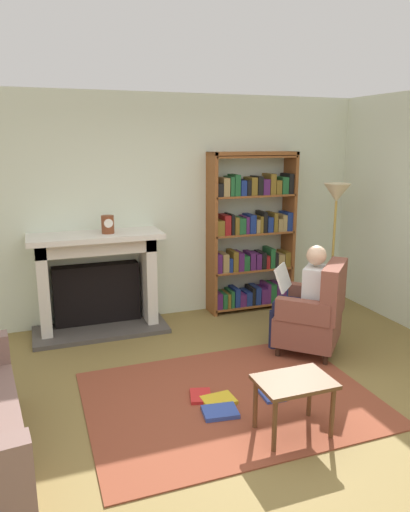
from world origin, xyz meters
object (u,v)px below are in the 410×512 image
mantel_clock (108,224)px  seated_reader (304,294)px  side_table (294,388)px  floor_lamp (336,205)px  fireplace (97,279)px  bookshelf (252,235)px  armchair_reading (315,314)px

mantel_clock → seated_reader: bearing=-34.9°
side_table → floor_lamp: bearing=50.0°
fireplace → bookshelf: 2.01m
bookshelf → armchair_reading: 1.56m
fireplace → side_table: (1.07, -2.61, -0.23)m
fireplace → floor_lamp: 2.95m
fireplace → seated_reader: 2.35m
side_table → floor_lamp: (1.70, 2.03, 1.03)m
side_table → bookshelf: bearing=71.3°
mantel_clock → side_table: mantel_clock is taller
side_table → fireplace: bearing=112.3°
fireplace → mantel_clock: bearing=-36.6°
armchair_reading → side_table: 1.51m
armchair_reading → seated_reader: 0.23m
armchair_reading → floor_lamp: size_ratio=0.58×
armchair_reading → fireplace: bearing=-81.8°
fireplace → side_table: size_ratio=2.69×
bookshelf → seated_reader: size_ratio=1.77×
armchair_reading → seated_reader: (-0.09, 0.08, 0.20)m
bookshelf → seated_reader: (-0.05, -1.38, -0.36)m
seated_reader → floor_lamp: 1.39m
mantel_clock → side_table: bearing=-69.5°
mantel_clock → armchair_reading: mantel_clock is taller
bookshelf → side_table: bearing=-108.7°
seated_reader → side_table: 1.55m
bookshelf → armchair_reading: bookshelf is taller
fireplace → armchair_reading: size_ratio=1.55×
mantel_clock → side_table: size_ratio=0.36×
armchair_reading → seated_reader: seated_reader is taller
fireplace → mantel_clock: 0.67m
seated_reader → bookshelf: bearing=-138.4°
fireplace → bookshelf: bearing=1.0°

